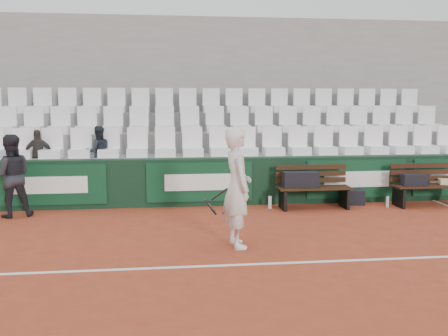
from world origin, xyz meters
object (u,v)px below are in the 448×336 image
Objects in this scene: spectator_b at (38,133)px; tennis_player at (237,187)px; sports_bag_left at (300,179)px; sports_bag_ground at (351,197)px; bench_left at (314,198)px; water_bottle_near at (270,202)px; sports_bag_right at (414,180)px; water_bottle_far at (387,202)px; bench_right at (428,195)px; spectator_c at (98,131)px; ball_kid at (11,176)px.

tennis_player is at bearing 123.55° from spectator_b.
sports_bag_left reaches higher than sports_bag_ground.
bench_left is 2.91× the size of sports_bag_ground.
tennis_player is at bearing -112.42° from water_bottle_near.
sports_bag_right reaches higher than water_bottle_far.
sports_bag_left is 2.85× the size of water_bottle_near.
water_bottle_near is at bearing -173.35° from sports_bag_ground.
bench_right is 1.34× the size of spectator_c.
sports_bag_right is at bearing -3.24° from water_bottle_near.
bench_left is 5.95m from ball_kid.
bench_left is at bearing 178.54° from sports_bag_right.
bench_left is 0.47m from sports_bag_left.
ball_kid is (-5.65, -0.07, 0.18)m from sports_bag_left.
tennis_player is (-2.89, -2.80, 0.75)m from sports_bag_ground.
spectator_c is (-6.91, 1.19, 1.33)m from bench_right.
sports_bag_ground is 0.33× the size of ball_kid.
bench_right reaches higher than water_bottle_far.
sports_bag_right is 2.24× the size of water_bottle_far.
bench_right reaches higher than water_bottle_near.
sports_bag_right is 0.48× the size of spectator_b.
tennis_player is 4.43m from spectator_c.
sports_bag_left reaches higher than sports_bag_right.
bench_right is at bearing 155.19° from spectator_c.
sports_bag_left is 5.66m from ball_kid.
spectator_b is (0.24, 1.17, 0.74)m from ball_kid.
bench_left is 5.88× the size of water_bottle_near.
tennis_player is at bearing -135.92° from sports_bag_ground.
sports_bag_left is (-2.74, 0.09, 0.38)m from bench_right.
water_bottle_far is at bearing -2.94° from sports_bag_left.
water_bottle_far is at bearing 153.75° from spectator_c.
spectator_b is at bearing 173.01° from sports_bag_ground.
spectator_b is (-7.82, 1.20, 0.96)m from sports_bag_right.
sports_bag_ground is at bearing 149.34° from water_bottle_far.
sports_bag_right is at bearing 30.57° from tennis_player.
water_bottle_near is 0.16× the size of ball_kid.
water_bottle_near is (-0.62, 0.07, -0.48)m from sports_bag_left.
sports_bag_ground is (0.93, 0.33, -0.07)m from bench_left.
spectator_b is at bearing 135.90° from tennis_player.
ball_kid is (-8.39, 0.02, 0.56)m from bench_right.
water_bottle_far is at bearing -3.85° from water_bottle_near.
tennis_player reaches higher than bench_left.
spectator_b is 0.94× the size of spectator_c.
sports_bag_ground reaches higher than water_bottle_far.
water_bottle_near is (-3.36, 0.16, -0.10)m from bench_right.
bench_left is 1.34× the size of spectator_c.
water_bottle_near is 0.23× the size of spectator_c.
spectator_b is at bearing -121.09° from ball_kid.
bench_right is 0.83× the size of tennis_player.
bench_left is at bearing 156.30° from spectator_b.
bench_right is 8.41m from ball_kid.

